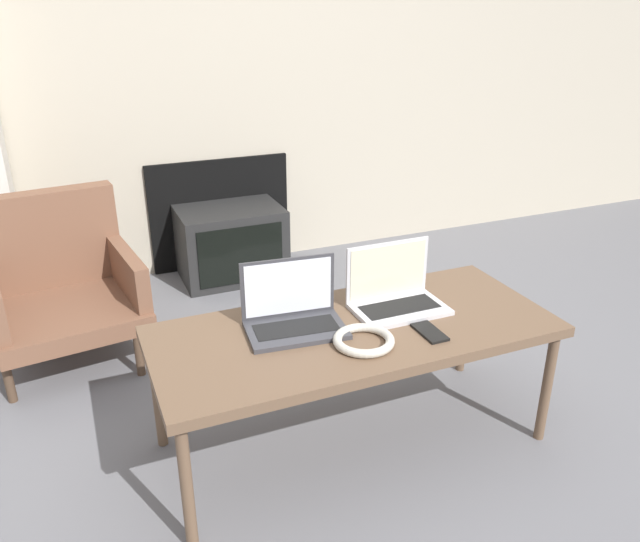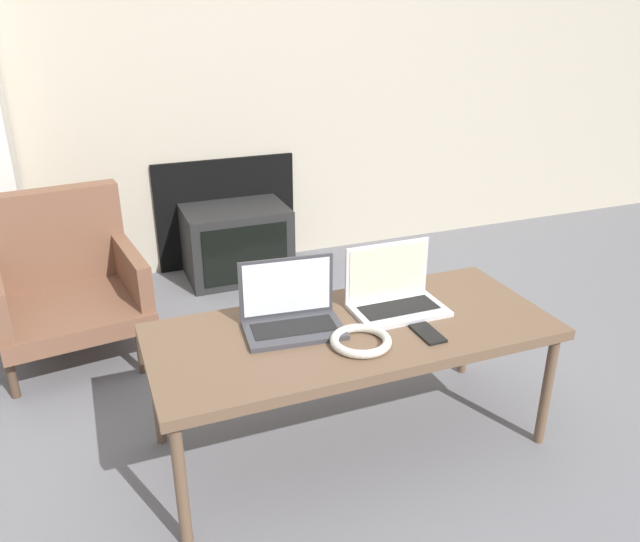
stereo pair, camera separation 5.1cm
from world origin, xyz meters
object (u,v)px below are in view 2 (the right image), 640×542
at_px(headphones, 361,341).
at_px(tv, 237,242).
at_px(laptop_right, 394,294).
at_px(phone, 428,333).
at_px(armchair, 64,276).
at_px(laptop_left, 291,313).

xyz_separation_m(headphones, tv, (0.03, 1.71, -0.28)).
relative_size(laptop_right, phone, 2.34).
bearing_deg(laptop_right, armchair, 137.38).
bearing_deg(phone, armchair, 132.17).
xyz_separation_m(laptop_right, tv, (-0.19, 1.52, -0.32)).
bearing_deg(phone, laptop_right, 93.23).
relative_size(laptop_left, laptop_right, 1.06).
bearing_deg(laptop_left, headphones, -43.97).
bearing_deg(headphones, armchair, 126.12).
distance_m(laptop_left, armchair, 1.25).
relative_size(tv, armchair, 0.81).
bearing_deg(tv, armchair, -150.92).
height_order(headphones, tv, headphones).
xyz_separation_m(headphones, phone, (0.23, -0.02, -0.01)).
distance_m(phone, tv, 1.76).
bearing_deg(tv, laptop_right, -82.90).
bearing_deg(laptop_right, headphones, -138.25).
xyz_separation_m(laptop_left, laptop_right, (0.38, 0.00, 0.00)).
distance_m(headphones, tv, 1.73).
bearing_deg(headphones, tv, 89.00).
relative_size(laptop_right, tv, 0.56).
xyz_separation_m(laptop_right, armchair, (-1.10, 1.01, -0.17)).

